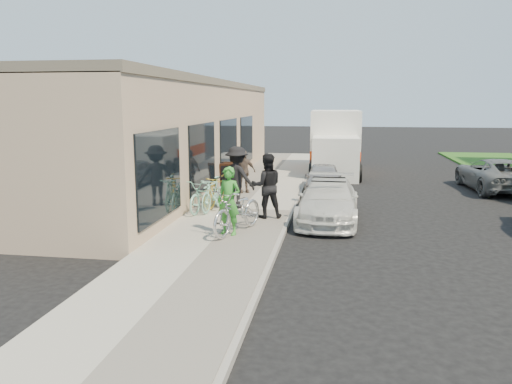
{
  "coord_description": "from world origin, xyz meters",
  "views": [
    {
      "loc": [
        0.87,
        -11.73,
        3.37
      ],
      "look_at": [
        -1.21,
        0.98,
        1.05
      ],
      "focal_mm": 35.0,
      "sensor_mm": 36.0,
      "label": 1
    }
  ],
  "objects": [
    {
      "name": "man_standing",
      "position": [
        -1.07,
        1.94,
        1.06
      ],
      "size": [
        1.04,
        0.9,
        1.82
      ],
      "primitive_type": "imported",
      "rotation": [
        0.0,
        0.0,
        3.41
      ],
      "color": "black",
      "rests_on": "sidewalk"
    },
    {
      "name": "moving_truck",
      "position": [
        0.75,
        12.61,
        1.32
      ],
      "size": [
        2.37,
        6.1,
        2.98
      ],
      "rotation": [
        0.0,
        0.0,
        0.02
      ],
      "color": "white",
      "rests_on": "ground"
    },
    {
      "name": "cruiser_bike_b",
      "position": [
        -3.03,
        2.45,
        0.63
      ],
      "size": [
        0.93,
        1.92,
        0.97
      ],
      "primitive_type": "imported",
      "rotation": [
        0.0,
        0.0,
        -0.16
      ],
      "color": "#8CD1BB",
      "rests_on": "sidewalk"
    },
    {
      "name": "bike_rack",
      "position": [
        -2.95,
        3.98,
        0.65
      ],
      "size": [
        0.13,
        0.58,
        0.82
      ],
      "rotation": [
        0.0,
        0.0,
        -0.13
      ],
      "color": "black",
      "rests_on": "sidewalk"
    },
    {
      "name": "cruiser_bike_a",
      "position": [
        -2.78,
        2.59,
        0.66
      ],
      "size": [
        0.74,
        1.74,
        1.01
      ],
      "primitive_type": "imported",
      "rotation": [
        0.0,
        0.0,
        -0.16
      ],
      "color": "#8CD1BB",
      "rests_on": "sidewalk"
    },
    {
      "name": "woman_rider",
      "position": [
        -1.73,
        -0.02,
        0.99
      ],
      "size": [
        0.71,
        0.58,
        1.68
      ],
      "primitive_type": "imported",
      "rotation": [
        0.0,
        0.0,
        -0.32
      ],
      "color": "green",
      "rests_on": "sidewalk"
    },
    {
      "name": "cruiser_bike_c",
      "position": [
        -2.72,
        3.07,
        0.65
      ],
      "size": [
        1.03,
        1.72,
        1.0
      ],
      "primitive_type": "imported",
      "rotation": [
        0.0,
        0.0,
        -0.36
      ],
      "color": "gold",
      "rests_on": "sidewalk"
    },
    {
      "name": "bystander_b",
      "position": [
        -2.46,
        5.77,
        0.92
      ],
      "size": [
        0.97,
        0.74,
        1.53
      ],
      "primitive_type": "imported",
      "rotation": [
        0.0,
        0.0,
        0.47
      ],
      "color": "brown",
      "rests_on": "sidewalk"
    },
    {
      "name": "far_car_gray",
      "position": [
        6.9,
        8.57,
        0.62
      ],
      "size": [
        2.31,
        4.58,
        1.24
      ],
      "primitive_type": "imported",
      "rotation": [
        0.0,
        0.0,
        3.2
      ],
      "color": "#5D6063",
      "rests_on": "ground"
    },
    {
      "name": "sidewalk",
      "position": [
        -2.0,
        3.0,
        0.07
      ],
      "size": [
        3.0,
        34.0,
        0.15
      ],
      "primitive_type": "cube",
      "color": "#A5A195",
      "rests_on": "ground"
    },
    {
      "name": "ground",
      "position": [
        0.0,
        0.0,
        0.0
      ],
      "size": [
        120.0,
        120.0,
        0.0
      ],
      "primitive_type": "plane",
      "color": "black",
      "rests_on": "ground"
    },
    {
      "name": "sedan_silver",
      "position": [
        0.37,
        6.93,
        0.56
      ],
      "size": [
        1.38,
        3.31,
        1.12
      ],
      "primitive_type": "imported",
      "rotation": [
        0.0,
        0.0,
        0.02
      ],
      "color": "#A0A0A5",
      "rests_on": "ground"
    },
    {
      "name": "sedan_white",
      "position": [
        0.65,
        2.43,
        0.59
      ],
      "size": [
        1.78,
        4.14,
        1.23
      ],
      "rotation": [
        0.0,
        0.0,
        -0.03
      ],
      "color": "silver",
      "rests_on": "ground"
    },
    {
      "name": "sandwich_board",
      "position": [
        -3.28,
        6.67,
        0.64
      ],
      "size": [
        0.72,
        0.73,
        0.95
      ],
      "rotation": [
        0.0,
        0.0,
        0.28
      ],
      "color": "black",
      "rests_on": "sidewalk"
    },
    {
      "name": "storefront",
      "position": [
        -5.24,
        7.99,
        2.12
      ],
      "size": [
        3.6,
        20.0,
        4.22
      ],
      "color": "tan",
      "rests_on": "ground"
    },
    {
      "name": "curb",
      "position": [
        -0.45,
        3.0,
        0.07
      ],
      "size": [
        0.12,
        34.0,
        0.13
      ],
      "primitive_type": "cube",
      "color": "gray",
      "rests_on": "ground"
    },
    {
      "name": "tandem_bike",
      "position": [
        -1.53,
        0.17,
        0.71
      ],
      "size": [
        1.42,
        2.27,
        1.13
      ],
      "primitive_type": "imported",
      "rotation": [
        0.0,
        0.0,
        -0.34
      ],
      "color": "silver",
      "rests_on": "sidewalk"
    },
    {
      "name": "bystander_a",
      "position": [
        -2.16,
        3.11,
        1.1
      ],
      "size": [
        1.41,
        1.16,
        1.9
      ],
      "primitive_type": "imported",
      "rotation": [
        0.0,
        0.0,
        2.7
      ],
      "color": "black",
      "rests_on": "sidewalk"
    }
  ]
}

